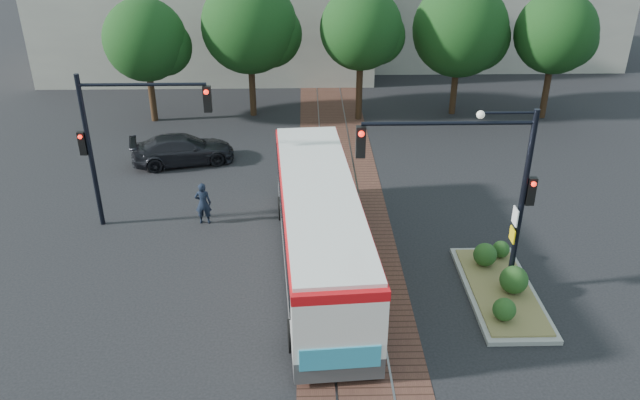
{
  "coord_description": "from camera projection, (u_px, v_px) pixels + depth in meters",
  "views": [
    {
      "loc": [
        -1.47,
        -17.58,
        11.94
      ],
      "look_at": [
        -1.0,
        2.72,
        1.6
      ],
      "focal_mm": 35.0,
      "sensor_mm": 36.0,
      "label": 1
    }
  ],
  "objects": [
    {
      "name": "signal_pole_left",
      "position": [
        118.0,
        131.0,
        22.75
      ],
      "size": [
        4.99,
        0.34,
        6.0
      ],
      "color": "black",
      "rests_on": "ground"
    },
    {
      "name": "signal_pole_main",
      "position": [
        485.0,
        176.0,
        18.59
      ],
      "size": [
        5.49,
        0.46,
        6.0
      ],
      "color": "black",
      "rests_on": "ground"
    },
    {
      "name": "officer",
      "position": [
        203.0,
        203.0,
        24.18
      ],
      "size": [
        0.63,
        0.41,
        1.72
      ],
      "primitive_type": "imported",
      "rotation": [
        0.0,
        0.0,
        3.14
      ],
      "color": "black",
      "rests_on": "ground"
    },
    {
      "name": "traffic_island",
      "position": [
        501.0,
        283.0,
        20.27
      ],
      "size": [
        2.2,
        5.2,
        1.13
      ],
      "color": "gray",
      "rests_on": "ground"
    },
    {
      "name": "warehouses",
      "position": [
        318.0,
        9.0,
        44.98
      ],
      "size": [
        40.0,
        13.0,
        8.0
      ],
      "color": "#ADA899",
      "rests_on": "ground"
    },
    {
      "name": "ground",
      "position": [
        351.0,
        278.0,
        21.12
      ],
      "size": [
        120.0,
        120.0,
        0.0
      ],
      "primitive_type": "plane",
      "color": "black",
      "rests_on": "ground"
    },
    {
      "name": "city_bus",
      "position": [
        319.0,
        224.0,
        20.93
      ],
      "size": [
        3.29,
        11.77,
        3.11
      ],
      "rotation": [
        0.0,
        0.0,
        0.07
      ],
      "color": "#414143",
      "rests_on": "ground"
    },
    {
      "name": "parked_car",
      "position": [
        183.0,
        149.0,
        29.51
      ],
      "size": [
        5.09,
        3.03,
        1.38
      ],
      "primitive_type": "imported",
      "rotation": [
        0.0,
        0.0,
        1.81
      ],
      "color": "black",
      "rests_on": "ground"
    },
    {
      "name": "trackbed",
      "position": [
        344.0,
        221.0,
        24.68
      ],
      "size": [
        3.6,
        40.0,
        0.02
      ],
      "color": "#523125",
      "rests_on": "ground"
    },
    {
      "name": "tree_row",
      "position": [
        355.0,
        31.0,
        33.57
      ],
      "size": [
        26.4,
        5.6,
        7.67
      ],
      "color": "#382314",
      "rests_on": "ground"
    }
  ]
}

